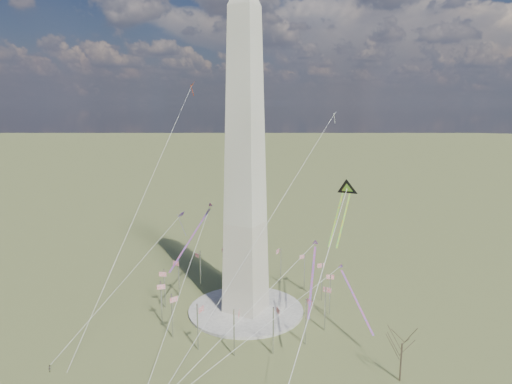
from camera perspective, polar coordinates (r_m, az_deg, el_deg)
The scene contains 13 objects.
ground at distance 148.31m, azimuth -1.27°, elevation -14.65°, with size 2000.00×2000.00×0.00m, color #606633.
plaza at distance 148.14m, azimuth -1.27°, elevation -14.51°, with size 36.00×36.00×0.80m, color beige.
washington_monument at distance 134.64m, azimuth -1.36°, elevation 4.07°, with size 15.56×15.56×100.00m.
flagpole_ring at distance 145.31m, azimuth -1.28°, elevation -12.07°, with size 54.40×54.40×13.00m.
tree_near at distance 116.19m, azimuth 17.83°, elevation -17.30°, with size 8.15×8.15×14.26m.
person_west at distance 129.27m, azimuth -24.36°, elevation -19.42°, with size 0.81×0.63×1.67m, color gray.
kite_delta_black at distance 132.70m, azimuth 11.21°, elevation -0.02°, with size 7.21×19.10×15.71m.
kite_diamond_purple at distance 164.58m, azimuth -9.31°, elevation -3.11°, with size 2.02×3.12×9.52m.
kite_streamer_left at distance 122.59m, azimuth 7.15°, elevation -9.44°, with size 7.02×19.89×14.01m.
kite_streamer_mid at distance 147.13m, azimuth -7.29°, elevation -4.33°, with size 2.31×24.35×16.72m.
kite_streamer_right at distance 133.00m, azimuth 11.87°, elevation -11.95°, with size 14.54×14.26×13.18m.
kite_small_red at distance 186.05m, azimuth -7.99°, elevation 12.97°, with size 1.65×1.85×5.07m.
kite_small_white at distance 173.44m, azimuth 9.79°, elevation 9.49°, with size 1.51×1.63×4.52m.
Camera 1 is at (65.36, -116.57, 64.31)m, focal length 32.00 mm.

